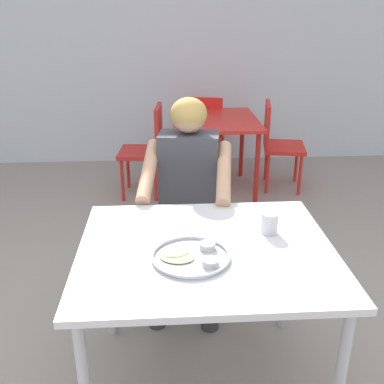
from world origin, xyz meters
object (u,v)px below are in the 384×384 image
object	(u,v)px
thali_tray	(192,256)
diner_foreground	(188,188)
table_foreground	(206,263)
chair_red_right	(276,140)
table_background_red	(215,128)
chair_red_left	(148,145)
drinking_cup	(269,222)
chair_foreground	(190,212)
chair_red_far	(205,127)

from	to	relation	value
thali_tray	diner_foreground	world-z (taller)	diner_foreground
table_foreground	chair_red_right	xyz separation A→B (m)	(0.91, 2.49, -0.18)
table_background_red	chair_red_left	world-z (taller)	chair_red_left
diner_foreground	drinking_cup	bearing A→B (deg)	-61.78
diner_foreground	chair_red_right	xyz separation A→B (m)	(0.95, 1.76, -0.23)
table_foreground	thali_tray	distance (m)	0.14
table_foreground	chair_red_right	size ratio (longest dim) A/B	1.27
chair_foreground	chair_red_left	bearing A→B (deg)	101.79
diner_foreground	chair_red_left	size ratio (longest dim) A/B	1.43
chair_red_right	chair_foreground	bearing A→B (deg)	-121.02
drinking_cup	table_background_red	world-z (taller)	drinking_cup
chair_red_far	drinking_cup	bearing A→B (deg)	-89.64
diner_foreground	chair_red_far	world-z (taller)	diner_foreground
thali_tray	chair_red_left	bearing A→B (deg)	95.79
table_foreground	thali_tray	xyz separation A→B (m)	(-0.07, -0.09, 0.09)
table_foreground	diner_foreground	bearing A→B (deg)	93.11
drinking_cup	diner_foreground	bearing A→B (deg)	118.22
thali_tray	chair_foreground	world-z (taller)	chair_foreground
diner_foreground	table_background_red	xyz separation A→B (m)	(0.35, 1.70, -0.09)
chair_red_far	chair_red_right	bearing A→B (deg)	-40.64
chair_red_far	chair_red_left	bearing A→B (deg)	-131.66
drinking_cup	chair_red_left	xyz separation A→B (m)	(-0.61, 2.27, -0.31)
chair_red_right	drinking_cup	bearing A→B (deg)	-104.69
chair_red_far	chair_foreground	bearing A→B (deg)	-97.86
chair_foreground	diner_foreground	size ratio (longest dim) A/B	0.65
chair_red_left	chair_red_right	size ratio (longest dim) A/B	1.01
chair_foreground	table_foreground	bearing A→B (deg)	-88.96
drinking_cup	diner_foreground	world-z (taller)	diner_foreground
thali_tray	chair_red_far	xyz separation A→B (m)	(0.34, 3.13, -0.28)
thali_tray	diner_foreground	bearing A→B (deg)	88.08
table_background_red	chair_red_left	size ratio (longest dim) A/B	1.08
table_foreground	diner_foreground	distance (m)	0.73
table_foreground	chair_foreground	size ratio (longest dim) A/B	1.34
table_background_red	chair_foreground	bearing A→B (deg)	-102.24
chair_foreground	chair_red_left	xyz separation A→B (m)	(-0.30, 1.44, 0.02)
table_background_red	chair_red_right	xyz separation A→B (m)	(0.61, 0.06, -0.14)
diner_foreground	chair_red_right	world-z (taller)	diner_foreground
thali_tray	chair_foreground	bearing A→B (deg)	87.22
drinking_cup	chair_red_left	size ratio (longest dim) A/B	0.11
chair_red_left	chair_red_far	bearing A→B (deg)	48.34
drinking_cup	chair_red_right	xyz separation A→B (m)	(0.62, 2.38, -0.31)
thali_tray	chair_red_right	world-z (taller)	chair_red_right
thali_tray	table_foreground	bearing A→B (deg)	52.47
drinking_cup	chair_red_left	world-z (taller)	chair_red_left
thali_tray	diner_foreground	xyz separation A→B (m)	(0.03, 0.82, -0.04)
table_background_red	chair_red_far	size ratio (longest dim) A/B	1.12
table_background_red	chair_red_left	xyz separation A→B (m)	(-0.62, -0.05, -0.14)
thali_tray	drinking_cup	bearing A→B (deg)	29.28
table_background_red	chair_red_right	distance (m)	0.63
table_foreground	table_background_red	xyz separation A→B (m)	(0.31, 2.43, -0.04)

